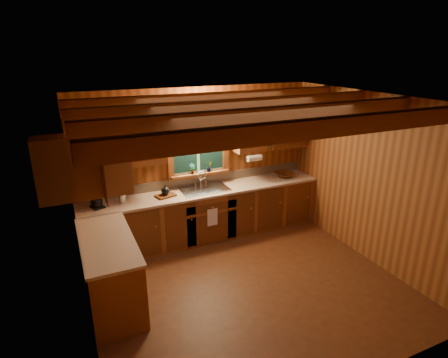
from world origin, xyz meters
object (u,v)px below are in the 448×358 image
at_px(sink, 205,192).
at_px(coffee_maker, 96,199).
at_px(cutting_board, 166,195).
at_px(wicker_basket, 285,175).

relative_size(sink, coffee_maker, 2.85).
height_order(coffee_maker, cutting_board, coffee_maker).
bearing_deg(cutting_board, coffee_maker, 165.43).
xyz_separation_m(sink, wicker_basket, (1.62, -0.00, 0.09)).
distance_m(coffee_maker, cutting_board, 1.08).
xyz_separation_m(sink, cutting_board, (-0.69, -0.02, 0.06)).
bearing_deg(sink, cutting_board, -178.29).
height_order(coffee_maker, wicker_basket, coffee_maker).
bearing_deg(wicker_basket, coffee_maker, -179.84).
relative_size(sink, cutting_board, 2.67).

